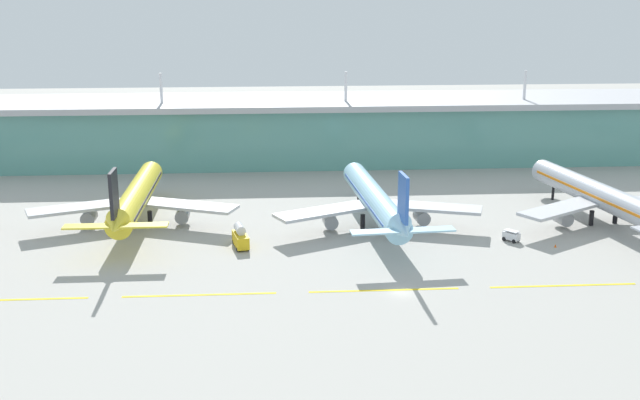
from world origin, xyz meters
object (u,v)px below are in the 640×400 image
object	(u,v)px
baggage_cart	(511,236)
safety_cone_left_wingtip	(555,246)
airliner_center	(375,200)
airliner_far_middle	(602,196)
fuel_truck	(240,237)
airliner_near_middle	(136,198)

from	to	relation	value
baggage_cart	safety_cone_left_wingtip	size ratio (longest dim) A/B	5.59
airliner_center	airliner_far_middle	bearing A→B (deg)	-0.12
airliner_far_middle	safety_cone_left_wingtip	distance (m)	24.61
airliner_center	safety_cone_left_wingtip	distance (m)	41.13
baggage_cart	fuel_truck	world-z (taller)	fuel_truck
airliner_near_middle	airliner_far_middle	xyz separation A→B (m)	(109.54, -6.07, 0.00)
airliner_center	safety_cone_left_wingtip	xyz separation A→B (m)	(36.96, -16.98, -6.10)
airliner_near_middle	baggage_cart	world-z (taller)	airliner_near_middle
airliner_center	fuel_truck	size ratio (longest dim) A/B	8.10
airliner_center	fuel_truck	world-z (taller)	airliner_center
airliner_near_middle	airliner_center	distance (m)	56.05
airliner_far_middle	baggage_cart	bearing A→B (deg)	-154.08
baggage_cart	safety_cone_left_wingtip	distance (m)	9.58
airliner_far_middle	baggage_cart	distance (m)	28.47
airliner_near_middle	fuel_truck	distance (m)	31.12
baggage_cart	safety_cone_left_wingtip	bearing A→B (deg)	-29.08
baggage_cart	fuel_truck	distance (m)	59.50
fuel_truck	safety_cone_left_wingtip	bearing A→B (deg)	-3.97
airliner_center	airliner_far_middle	size ratio (longest dim) A/B	0.99
baggage_cart	safety_cone_left_wingtip	world-z (taller)	baggage_cart
airliner_center	fuel_truck	distance (m)	33.47
airliner_near_middle	airliner_far_middle	size ratio (longest dim) A/B	0.94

